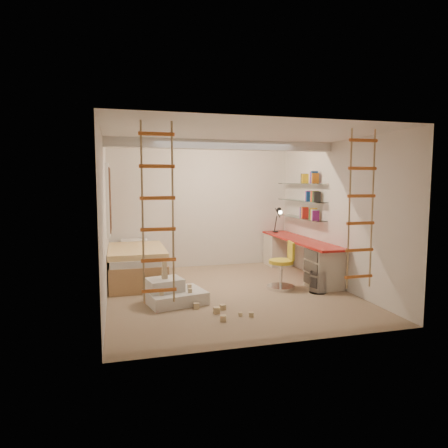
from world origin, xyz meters
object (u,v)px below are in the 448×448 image
object	(u,v)px
bed	(136,264)
swivel_chair	(282,272)
play_platform	(173,293)
desk	(299,256)

from	to	relation	value
bed	swivel_chair	distance (m)	2.76
swivel_chair	play_platform	xyz separation A→B (m)	(-1.99, -0.33, -0.16)
bed	swivel_chair	xyz separation A→B (m)	(2.47, -1.23, -0.02)
desk	play_platform	size ratio (longest dim) A/B	2.84
desk	swivel_chair	size ratio (longest dim) A/B	3.34
desk	play_platform	world-z (taller)	desk
swivel_chair	play_platform	distance (m)	2.02
swivel_chair	desk	bearing A→B (deg)	49.96
desk	bed	distance (m)	3.22
bed	play_platform	size ratio (longest dim) A/B	2.03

